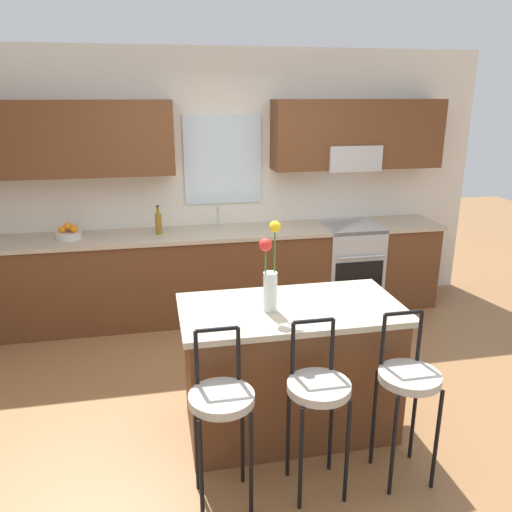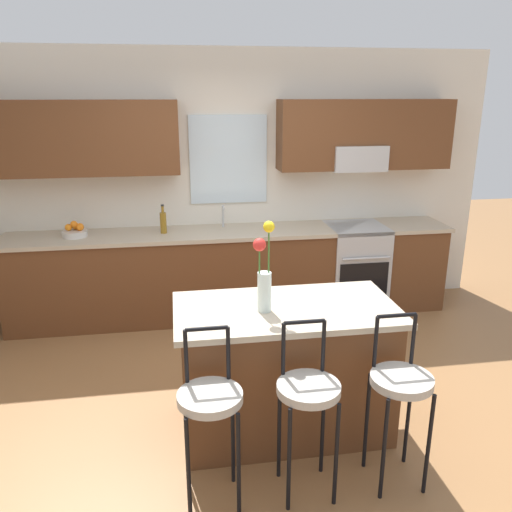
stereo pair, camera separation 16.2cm
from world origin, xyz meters
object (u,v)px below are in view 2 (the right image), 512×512
Objects in this scene: bar_stool_far at (400,387)px; kitchen_island at (285,369)px; bar_stool_middle at (308,396)px; fruit_bowl_oranges at (75,232)px; bar_stool_near at (210,405)px; oven_range at (354,267)px; flower_vase at (264,275)px; bottle_olive_oil at (163,222)px.

kitchen_island is at bearing 132.51° from bar_stool_far.
fruit_bowl_oranges is at bearing 122.34° from bar_stool_middle.
fruit_bowl_oranges reaches higher than bar_stool_near.
oven_range is 0.88× the size of bar_stool_far.
kitchen_island is at bearing 13.84° from flower_vase.
flower_vase reaches higher than fruit_bowl_oranges.
fruit_bowl_oranges is (-1.66, 2.63, 0.34)m from bar_stool_middle.
flower_vase is at bearing 105.40° from bar_stool_middle.
flower_vase is at bearing -53.86° from fruit_bowl_oranges.
bar_stool_middle is 0.55m from bar_stool_far.
fruit_bowl_oranges is (-1.11, 2.63, 0.34)m from bar_stool_near.
fruit_bowl_oranges is (-2.21, 2.63, 0.34)m from bar_stool_far.
bar_stool_far is (0.55, 0.00, 0.00)m from bar_stool_middle.
oven_range is 3.14m from bar_stool_near.
oven_range is 2.87m from bar_stool_middle.
kitchen_island is 2.47× the size of flower_vase.
oven_range is at bearing 59.01° from kitchen_island.
oven_range is 2.91m from fruit_bowl_oranges.
bottle_olive_oil is at bearing 107.16° from bar_stool_middle.
flower_vase is (-0.70, 0.56, 0.53)m from bar_stool_far.
fruit_bowl_oranges is at bearing 130.11° from bar_stool_far.
flower_vase is at bearing -72.36° from bottle_olive_oil.
bar_stool_near is 0.87m from flower_vase.
bar_stool_far is 3.60× the size of bottle_olive_oil.
bar_stool_near is at bearing -132.51° from kitchen_island.
kitchen_island is 2.67m from fruit_bowl_oranges.
bar_stool_far is at bearing -49.89° from fruit_bowl_oranges.
bar_stool_middle is at bearing -90.00° from kitchen_island.
flower_vase is at bearing 141.44° from bar_stool_far.
bar_stool_middle is 4.34× the size of fruit_bowl_oranges.
kitchen_island is 0.72m from flower_vase.
bar_stool_far is (1.10, 0.00, 0.00)m from bar_stool_near.
fruit_bowl_oranges reaches higher than bar_stool_far.
bar_stool_middle is 2.78m from bottle_olive_oil.
bar_stool_middle and bar_stool_far have the same top height.
bar_stool_far is (0.55, -0.60, 0.17)m from kitchen_island.
bottle_olive_oil is (-0.26, 2.63, 0.40)m from bar_stool_near.
bar_stool_near is (-1.75, -2.60, 0.18)m from oven_range.
oven_range is 1.55× the size of flower_vase.
flower_vase is 2.17m from bottle_olive_oil.
bar_stool_far reaches higher than oven_range.
kitchen_island is 0.83m from bar_stool_near.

